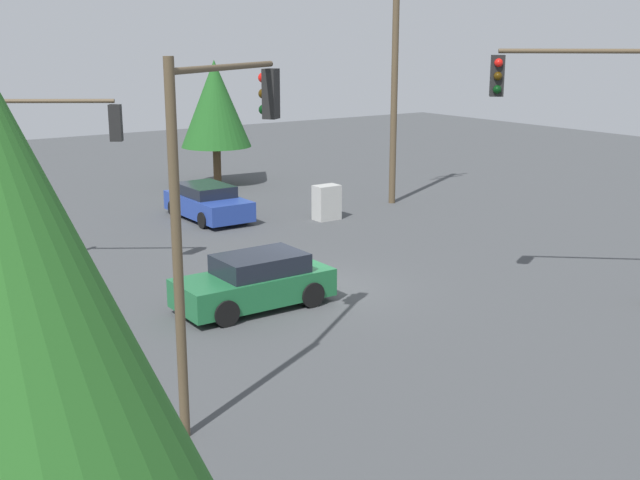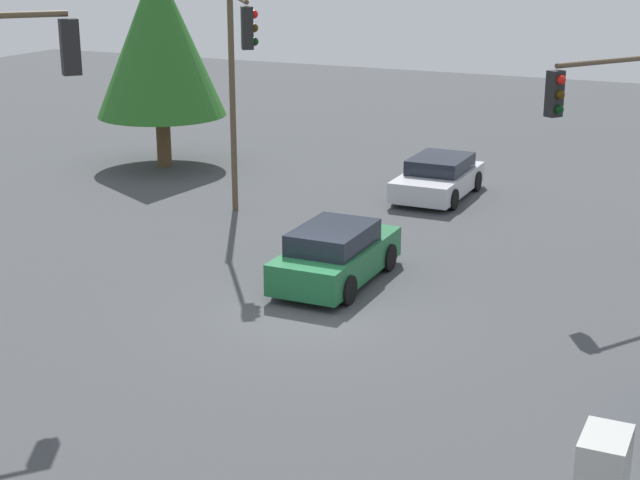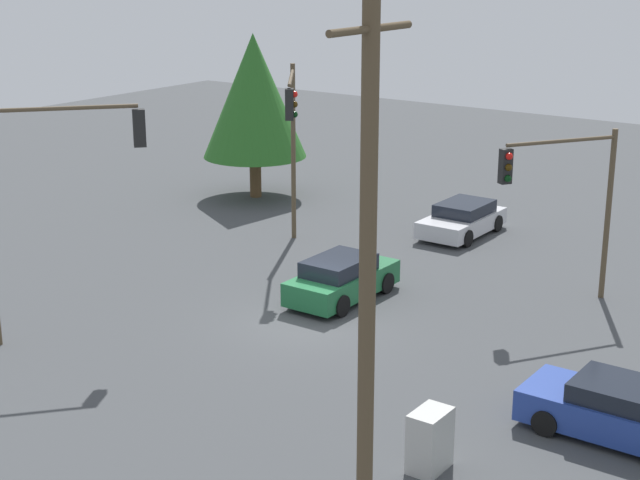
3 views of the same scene
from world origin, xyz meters
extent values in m
plane|color=#424447|center=(0.00, 0.00, 0.00)|extent=(80.00, 80.00, 0.00)
cube|color=#1E6638|center=(-2.25, -0.32, 0.57)|extent=(4.20, 1.78, 0.75)
cube|color=black|center=(-2.04, -0.32, 1.19)|extent=(2.31, 1.56, 0.50)
cylinder|color=black|center=(-3.55, -1.17, 0.35)|extent=(0.69, 0.22, 0.69)
cylinder|color=black|center=(-3.55, 0.52, 0.35)|extent=(0.69, 0.22, 0.69)
cylinder|color=black|center=(-0.95, -1.17, 0.35)|extent=(0.69, 0.22, 0.69)
cylinder|color=black|center=(-0.95, 0.52, 0.35)|extent=(0.69, 0.22, 0.69)
cube|color=silver|center=(-11.01, -0.64, 0.50)|extent=(4.15, 1.91, 0.64)
cube|color=black|center=(-11.22, -0.64, 1.06)|extent=(2.28, 1.68, 0.47)
cylinder|color=black|center=(-9.72, 0.27, 0.33)|extent=(0.66, 0.22, 0.66)
cylinder|color=black|center=(-9.72, -1.55, 0.33)|extent=(0.66, 0.22, 0.66)
cylinder|color=black|center=(-12.29, 0.27, 0.33)|extent=(0.66, 0.22, 0.66)
cylinder|color=black|center=(-12.29, -1.55, 0.33)|extent=(0.66, 0.22, 0.66)
cube|color=black|center=(3.35, -3.38, 6.07)|extent=(0.44, 0.43, 1.05)
sphere|color=red|center=(3.24, -3.52, 6.40)|extent=(0.22, 0.22, 0.22)
sphere|color=#392605|center=(3.24, -3.52, 6.07)|extent=(0.22, 0.22, 0.22)
sphere|color=black|center=(3.24, -3.52, 5.73)|extent=(0.22, 0.22, 0.22)
cylinder|color=brown|center=(-5.65, 5.35, 5.27)|extent=(3.28, 2.22, 0.12)
cube|color=black|center=(-4.05, 4.29, 4.64)|extent=(0.44, 0.42, 1.05)
sphere|color=red|center=(-3.95, 4.43, 4.98)|extent=(0.22, 0.22, 0.22)
sphere|color=#392605|center=(-3.95, 4.43, 4.64)|extent=(0.22, 0.22, 0.22)
sphere|color=black|center=(-3.95, 4.43, 4.31)|extent=(0.22, 0.22, 0.22)
cylinder|color=brown|center=(-6.88, -5.78, 3.37)|extent=(0.18, 0.18, 6.75)
cube|color=black|center=(-3.46, -3.33, 5.87)|extent=(0.44, 0.43, 1.05)
sphere|color=red|center=(-3.56, -3.19, 6.21)|extent=(0.22, 0.22, 0.22)
sphere|color=#392605|center=(-3.56, -3.19, 5.87)|extent=(0.22, 0.22, 0.22)
sphere|color=black|center=(-3.56, -3.19, 5.54)|extent=(0.22, 0.22, 0.22)
cube|color=#B2B2AD|center=(5.52, 7.27, 0.69)|extent=(1.00, 0.66, 1.38)
cylinder|color=brown|center=(-11.11, -11.15, 0.93)|extent=(0.52, 0.52, 1.86)
cone|color=#286623|center=(-11.11, -11.15, 4.59)|extent=(4.62, 4.62, 5.45)
camera|label=1|loc=(-12.45, -18.06, 7.05)|focal=45.00mm
camera|label=2|loc=(18.38, 8.78, 8.10)|focal=55.00mm
camera|label=3|loc=(22.33, 16.39, 10.91)|focal=55.00mm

